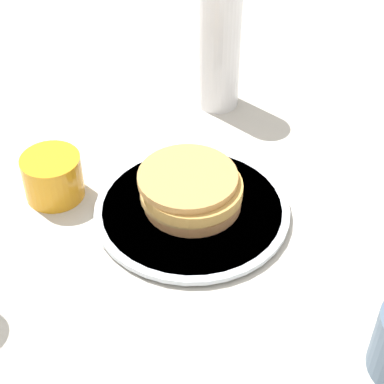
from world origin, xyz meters
The scene contains 5 objects.
ground_plane centered at (0.00, 0.00, 0.00)m, with size 4.00×4.00×0.00m, color #BCB7AD.
plate centered at (-0.02, 0.02, 0.01)m, with size 0.27×0.27×0.01m.
pancake_stack centered at (-0.02, 0.02, 0.04)m, with size 0.14×0.14×0.06m.
juice_glass centered at (-0.01, -0.18, 0.03)m, with size 0.08×0.08×0.07m.
water_bottle_mid centered at (-0.30, -0.01, 0.10)m, with size 0.07×0.07×0.22m.
Camera 1 is at (0.61, 0.19, 0.62)m, focal length 60.00 mm.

